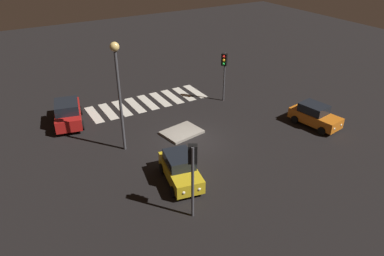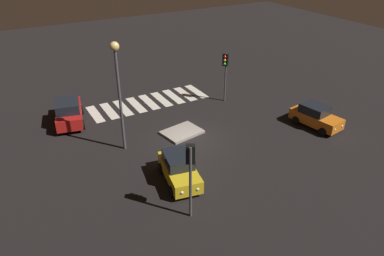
# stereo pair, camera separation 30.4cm
# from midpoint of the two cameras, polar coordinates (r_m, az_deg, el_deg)

# --- Properties ---
(ground_plane) EXTENTS (80.00, 80.00, 0.00)m
(ground_plane) POSITION_cam_midpoint_polar(r_m,az_deg,el_deg) (25.17, 0.35, -2.00)
(ground_plane) COLOR black
(traffic_island) EXTENTS (2.95, 2.41, 0.18)m
(traffic_island) POSITION_cam_midpoint_polar(r_m,az_deg,el_deg) (26.03, -1.24, -0.66)
(traffic_island) COLOR gray
(traffic_island) RESTS_ON ground
(car_red) EXTENTS (2.67, 4.47, 1.84)m
(car_red) POSITION_cam_midpoint_polar(r_m,az_deg,el_deg) (28.51, -18.34, 2.39)
(car_red) COLOR red
(car_red) RESTS_ON ground
(car_orange) EXTENTS (2.20, 3.89, 1.62)m
(car_orange) POSITION_cam_midpoint_polar(r_m,az_deg,el_deg) (28.21, 18.99, 1.74)
(car_orange) COLOR orange
(car_orange) RESTS_ON ground
(car_yellow) EXTENTS (2.29, 3.95, 1.64)m
(car_yellow) POSITION_cam_midpoint_polar(r_m,az_deg,el_deg) (20.97, -1.61, -6.36)
(car_yellow) COLOR gold
(car_yellow) RESTS_ON ground
(traffic_light_south) EXTENTS (0.53, 0.54, 4.13)m
(traffic_light_south) POSITION_cam_midpoint_polar(r_m,az_deg,el_deg) (29.94, 5.52, 9.62)
(traffic_light_south) COLOR #47474C
(traffic_light_south) RESTS_ON ground
(traffic_light_north) EXTENTS (0.54, 0.53, 4.08)m
(traffic_light_north) POSITION_cam_midpoint_polar(r_m,az_deg,el_deg) (17.33, 0.26, -5.54)
(traffic_light_north) COLOR #47474C
(traffic_light_north) RESTS_ON ground
(street_lamp) EXTENTS (0.56, 0.56, 7.17)m
(street_lamp) POSITION_cam_midpoint_polar(r_m,az_deg,el_deg) (22.52, -11.10, 7.58)
(street_lamp) COLOR #47474C
(street_lamp) RESTS_ON ground
(crosswalk_near) EXTENTS (9.90, 3.20, 0.02)m
(crosswalk_near) POSITION_cam_midpoint_polar(r_m,az_deg,el_deg) (31.00, -6.43, 4.05)
(crosswalk_near) COLOR silver
(crosswalk_near) RESTS_ON ground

